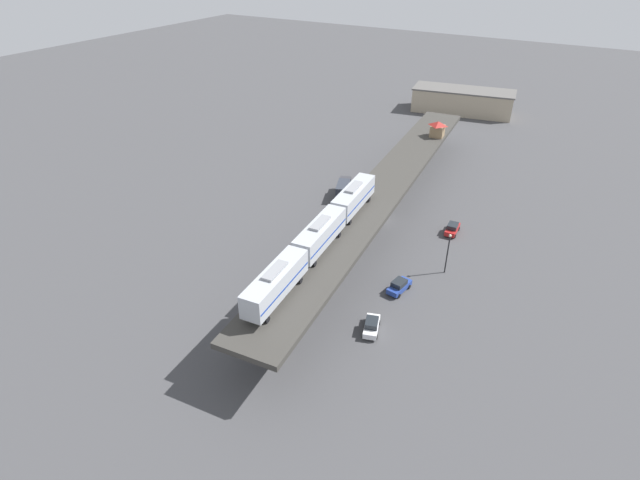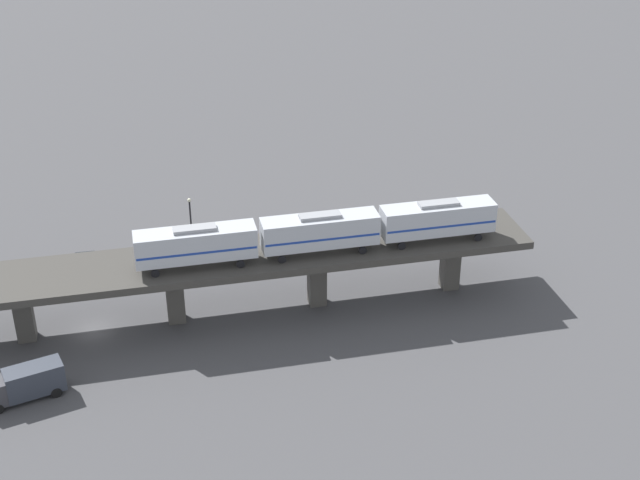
{
  "view_description": "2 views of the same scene",
  "coord_description": "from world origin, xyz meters",
  "px_view_note": "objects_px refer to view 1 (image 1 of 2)",
  "views": [
    {
      "loc": [
        30.88,
        -75.15,
        45.35
      ],
      "look_at": [
        0.72,
        -23.55,
        8.41
      ],
      "focal_mm": 28.0,
      "sensor_mm": 36.0,
      "label": 1
    },
    {
      "loc": [
        -78.54,
        -12.72,
        51.32
      ],
      "look_at": [
        0.72,
        -23.55,
        8.41
      ],
      "focal_mm": 50.0,
      "sensor_mm": 36.0,
      "label": 2
    }
  ],
  "objects_px": {
    "street_car_blue": "(399,286)",
    "warehouse_building": "(463,101)",
    "street_car_red": "(452,228)",
    "street_lamp": "(448,250)",
    "signal_hut": "(438,129)",
    "street_car_white": "(372,325)",
    "delivery_truck": "(343,188)",
    "subway_train": "(320,234)"
  },
  "relations": [
    {
      "from": "street_car_blue",
      "to": "street_car_white",
      "type": "distance_m",
      "value": 9.96
    },
    {
      "from": "street_lamp",
      "to": "subway_train",
      "type": "bearing_deg",
      "value": -138.2
    },
    {
      "from": "street_car_blue",
      "to": "delivery_truck",
      "type": "distance_m",
      "value": 31.95
    },
    {
      "from": "subway_train",
      "to": "street_car_red",
      "type": "relative_size",
      "value": 8.27
    },
    {
      "from": "street_car_red",
      "to": "delivery_truck",
      "type": "xyz_separation_m",
      "value": [
        -23.38,
        3.01,
        0.82
      ]
    },
    {
      "from": "subway_train",
      "to": "street_lamp",
      "type": "bearing_deg",
      "value": 41.8
    },
    {
      "from": "signal_hut",
      "to": "street_car_blue",
      "type": "distance_m",
      "value": 49.52
    },
    {
      "from": "signal_hut",
      "to": "warehouse_building",
      "type": "xyz_separation_m",
      "value": [
        -6.21,
        42.12,
        -5.3
      ]
    },
    {
      "from": "subway_train",
      "to": "delivery_truck",
      "type": "xyz_separation_m",
      "value": [
        -11.27,
        28.58,
        -7.69
      ]
    },
    {
      "from": "signal_hut",
      "to": "street_car_blue",
      "type": "relative_size",
      "value": 0.75
    },
    {
      "from": "street_lamp",
      "to": "street_car_red",
      "type": "bearing_deg",
      "value": 102.5
    },
    {
      "from": "street_car_white",
      "to": "street_car_red",
      "type": "bearing_deg",
      "value": 87.37
    },
    {
      "from": "subway_train",
      "to": "street_car_blue",
      "type": "relative_size",
      "value": 8.05
    },
    {
      "from": "subway_train",
      "to": "street_lamp",
      "type": "xyz_separation_m",
      "value": [
        14.83,
        13.26,
        -5.34
      ]
    },
    {
      "from": "street_lamp",
      "to": "warehouse_building",
      "type": "distance_m",
      "value": 84.54
    },
    {
      "from": "street_car_blue",
      "to": "delivery_truck",
      "type": "bearing_deg",
      "value": 132.98
    },
    {
      "from": "subway_train",
      "to": "delivery_truck",
      "type": "distance_m",
      "value": 31.67
    },
    {
      "from": "street_car_blue",
      "to": "street_car_white",
      "type": "relative_size",
      "value": 0.98
    },
    {
      "from": "signal_hut",
      "to": "street_car_blue",
      "type": "height_order",
      "value": "signal_hut"
    },
    {
      "from": "street_car_blue",
      "to": "street_car_white",
      "type": "height_order",
      "value": "same"
    },
    {
      "from": "signal_hut",
      "to": "street_car_red",
      "type": "relative_size",
      "value": 0.78
    },
    {
      "from": "warehouse_building",
      "to": "street_lamp",
      "type": "bearing_deg",
      "value": -74.93
    },
    {
      "from": "subway_train",
      "to": "delivery_truck",
      "type": "height_order",
      "value": "subway_train"
    },
    {
      "from": "street_car_red",
      "to": "street_lamp",
      "type": "height_order",
      "value": "street_lamp"
    },
    {
      "from": "street_car_blue",
      "to": "warehouse_building",
      "type": "relative_size",
      "value": 0.16
    },
    {
      "from": "street_lamp",
      "to": "warehouse_building",
      "type": "height_order",
      "value": "street_lamp"
    },
    {
      "from": "street_car_red",
      "to": "street_lamp",
      "type": "xyz_separation_m",
      "value": [
        2.73,
        -12.31,
        3.17
      ]
    },
    {
      "from": "street_car_blue",
      "to": "street_car_white",
      "type": "bearing_deg",
      "value": -88.79
    },
    {
      "from": "subway_train",
      "to": "street_car_white",
      "type": "xyz_separation_m",
      "value": [
        10.71,
        -4.74,
        -8.51
      ]
    },
    {
      "from": "signal_hut",
      "to": "street_lamp",
      "type": "relative_size",
      "value": 0.5
    },
    {
      "from": "street_car_red",
      "to": "warehouse_building",
      "type": "distance_m",
      "value": 71.99
    },
    {
      "from": "subway_train",
      "to": "signal_hut",
      "type": "relative_size",
      "value": 10.67
    },
    {
      "from": "subway_train",
      "to": "warehouse_building",
      "type": "height_order",
      "value": "subway_train"
    },
    {
      "from": "signal_hut",
      "to": "subway_train",
      "type": "bearing_deg",
      "value": -88.98
    },
    {
      "from": "signal_hut",
      "to": "street_lamp",
      "type": "bearing_deg",
      "value": -68.24
    },
    {
      "from": "street_car_blue",
      "to": "street_lamp",
      "type": "height_order",
      "value": "street_lamp"
    },
    {
      "from": "street_lamp",
      "to": "warehouse_building",
      "type": "xyz_separation_m",
      "value": [
        -21.98,
        81.63,
        -0.7
      ]
    },
    {
      "from": "subway_train",
      "to": "warehouse_building",
      "type": "bearing_deg",
      "value": 94.31
    },
    {
      "from": "subway_train",
      "to": "delivery_truck",
      "type": "relative_size",
      "value": 4.95
    },
    {
      "from": "street_car_red",
      "to": "street_lamp",
      "type": "relative_size",
      "value": 0.65
    },
    {
      "from": "delivery_truck",
      "to": "street_lamp",
      "type": "relative_size",
      "value": 1.09
    },
    {
      "from": "street_car_red",
      "to": "street_car_white",
      "type": "bearing_deg",
      "value": -92.63
    }
  ]
}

